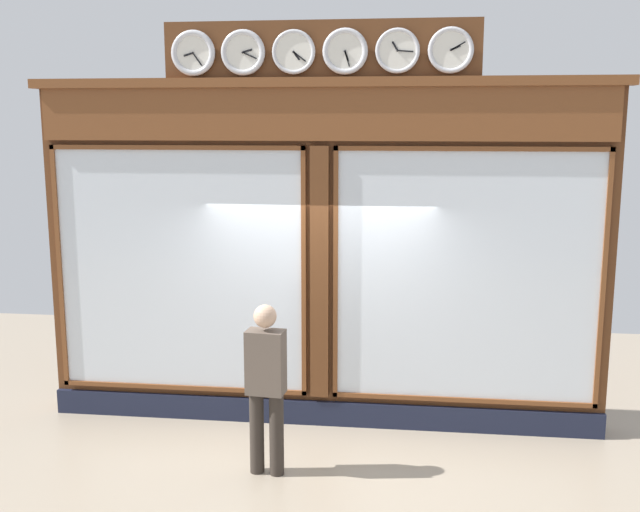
# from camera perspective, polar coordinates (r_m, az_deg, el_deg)

# --- Properties ---
(shop_facade) EXTENTS (6.34, 0.42, 4.42)m
(shop_facade) POSITION_cam_1_polar(r_m,az_deg,el_deg) (8.17, 0.10, 0.38)
(shop_facade) COLOR #5B3319
(shop_facade) RESTS_ON ground_plane
(pedestrian) EXTENTS (0.38, 0.26, 1.69)m
(pedestrian) POSITION_cam_1_polar(r_m,az_deg,el_deg) (7.18, -4.19, -9.67)
(pedestrian) COLOR #312A24
(pedestrian) RESTS_ON ground_plane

